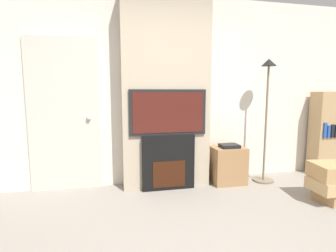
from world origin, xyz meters
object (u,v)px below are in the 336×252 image
at_px(fireplace, 168,162).
at_px(television, 168,112).
at_px(floor_lamp, 267,107).
at_px(media_stand, 228,164).
at_px(box_stack, 333,181).
at_px(bookshelf, 327,133).

distance_m(fireplace, television, 0.69).
distance_m(floor_lamp, media_stand, 1.01).
bearing_deg(floor_lamp, television, 179.63).
bearing_deg(box_stack, media_stand, 136.85).
bearing_deg(media_stand, box_stack, -43.15).
xyz_separation_m(television, box_stack, (1.88, -0.86, -0.81)).
xyz_separation_m(box_stack, bookshelf, (0.81, 1.00, 0.41)).
xyz_separation_m(fireplace, media_stand, (0.91, 0.04, -0.10)).
height_order(fireplace, media_stand, fireplace).
bearing_deg(bookshelf, media_stand, -177.11).
height_order(fireplace, box_stack, fireplace).
distance_m(television, media_stand, 1.21).
relative_size(television, media_stand, 1.78).
relative_size(floor_lamp, media_stand, 3.07).
bearing_deg(fireplace, floor_lamp, -0.45).
bearing_deg(media_stand, floor_lamp, -5.24).
xyz_separation_m(floor_lamp, bookshelf, (1.22, 0.14, -0.45)).
height_order(television, box_stack, television).
distance_m(television, bookshelf, 2.72).
bearing_deg(television, floor_lamp, -0.37).
bearing_deg(fireplace, bookshelf, 2.76).
distance_m(fireplace, media_stand, 0.92).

